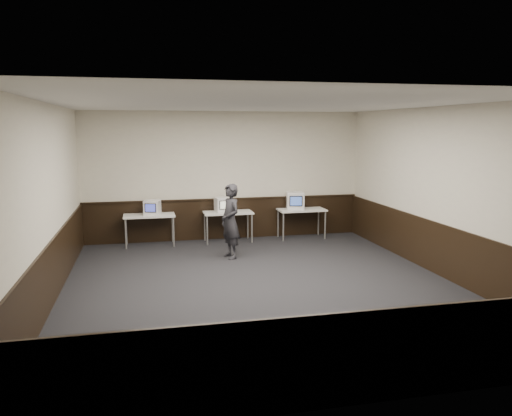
{
  "coord_description": "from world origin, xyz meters",
  "views": [
    {
      "loc": [
        -1.98,
        -8.36,
        2.79
      ],
      "look_at": [
        0.26,
        1.6,
        1.15
      ],
      "focal_mm": 35.0,
      "sensor_mm": 36.0,
      "label": 1
    }
  ],
  "objects_px": {
    "desk_left": "(149,218)",
    "emac_right": "(295,201)",
    "desk_center": "(228,215)",
    "emac_left": "(152,207)",
    "person": "(230,221)",
    "desk_right": "(302,212)",
    "emac_center": "(223,205)"
  },
  "relations": [
    {
      "from": "desk_left",
      "to": "desk_center",
      "type": "xyz_separation_m",
      "value": [
        1.9,
        0.0,
        0.0
      ]
    },
    {
      "from": "desk_left",
      "to": "emac_left",
      "type": "xyz_separation_m",
      "value": [
        0.08,
        -0.02,
        0.25
      ]
    },
    {
      "from": "emac_right",
      "to": "person",
      "type": "distance_m",
      "value": 2.51
    },
    {
      "from": "desk_right",
      "to": "emac_right",
      "type": "distance_m",
      "value": 0.33
    },
    {
      "from": "emac_right",
      "to": "emac_center",
      "type": "bearing_deg",
      "value": -167.74
    },
    {
      "from": "desk_right",
      "to": "emac_left",
      "type": "distance_m",
      "value": 3.73
    },
    {
      "from": "emac_center",
      "to": "emac_left",
      "type": "bearing_deg",
      "value": 175.32
    },
    {
      "from": "desk_right",
      "to": "emac_left",
      "type": "relative_size",
      "value": 2.68
    },
    {
      "from": "desk_right",
      "to": "emac_right",
      "type": "height_order",
      "value": "emac_right"
    },
    {
      "from": "desk_left",
      "to": "desk_center",
      "type": "relative_size",
      "value": 1.0
    },
    {
      "from": "person",
      "to": "desk_left",
      "type": "bearing_deg",
      "value": -149.37
    },
    {
      "from": "desk_left",
      "to": "person",
      "type": "distance_m",
      "value": 2.3
    },
    {
      "from": "desk_right",
      "to": "desk_center",
      "type": "bearing_deg",
      "value": 180.0
    },
    {
      "from": "desk_left",
      "to": "emac_left",
      "type": "bearing_deg",
      "value": -16.73
    },
    {
      "from": "desk_left",
      "to": "emac_right",
      "type": "xyz_separation_m",
      "value": [
        3.64,
        0.04,
        0.29
      ]
    },
    {
      "from": "desk_center",
      "to": "emac_center",
      "type": "xyz_separation_m",
      "value": [
        -0.12,
        0.03,
        0.25
      ]
    },
    {
      "from": "emac_left",
      "to": "emac_center",
      "type": "height_order",
      "value": "emac_center"
    },
    {
      "from": "desk_center",
      "to": "emac_right",
      "type": "distance_m",
      "value": 1.76
    },
    {
      "from": "emac_center",
      "to": "emac_right",
      "type": "xyz_separation_m",
      "value": [
        1.86,
        0.01,
        0.04
      ]
    },
    {
      "from": "desk_right",
      "to": "person",
      "type": "relative_size",
      "value": 0.74
    },
    {
      "from": "desk_right",
      "to": "emac_center",
      "type": "height_order",
      "value": "emac_center"
    },
    {
      "from": "emac_left",
      "to": "person",
      "type": "bearing_deg",
      "value": -28.52
    },
    {
      "from": "desk_left",
      "to": "desk_center",
      "type": "distance_m",
      "value": 1.9
    },
    {
      "from": "desk_center",
      "to": "emac_center",
      "type": "height_order",
      "value": "emac_center"
    },
    {
      "from": "desk_right",
      "to": "person",
      "type": "height_order",
      "value": "person"
    },
    {
      "from": "desk_center",
      "to": "emac_right",
      "type": "relative_size",
      "value": 2.24
    },
    {
      "from": "emac_left",
      "to": "person",
      "type": "xyz_separation_m",
      "value": [
        1.62,
        -1.53,
        -0.12
      ]
    },
    {
      "from": "desk_center",
      "to": "emac_right",
      "type": "height_order",
      "value": "emac_right"
    },
    {
      "from": "emac_center",
      "to": "person",
      "type": "height_order",
      "value": "person"
    },
    {
      "from": "emac_center",
      "to": "emac_right",
      "type": "height_order",
      "value": "emac_right"
    },
    {
      "from": "emac_center",
      "to": "person",
      "type": "relative_size",
      "value": 0.26
    },
    {
      "from": "emac_center",
      "to": "person",
      "type": "bearing_deg",
      "value": -99.46
    }
  ]
}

